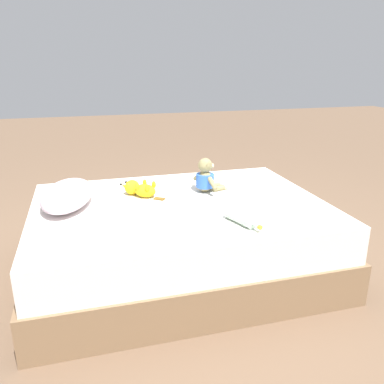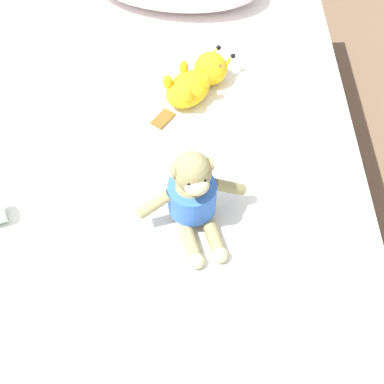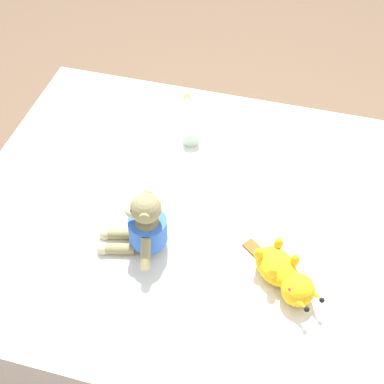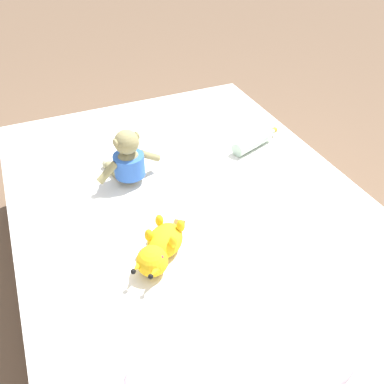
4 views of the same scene
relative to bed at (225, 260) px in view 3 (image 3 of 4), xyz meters
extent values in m
plane|color=brown|center=(0.00, 0.00, -0.24)|extent=(16.00, 16.00, 0.00)
cube|color=#846647|center=(0.00, 0.00, -0.11)|extent=(1.34, 1.85, 0.25)
cube|color=white|center=(0.00, 0.00, 0.13)|extent=(1.30, 1.80, 0.23)
ellipsoid|color=#8E8456|center=(0.17, -0.22, 0.32)|extent=(0.13, 0.12, 0.15)
cylinder|color=blue|center=(0.17, -0.22, 0.32)|extent=(0.15, 0.15, 0.09)
sphere|color=#8E8456|center=(0.17, -0.22, 0.43)|extent=(0.10, 0.10, 0.10)
ellipsoid|color=#C1B789|center=(0.18, -0.26, 0.42)|extent=(0.07, 0.06, 0.04)
sphere|color=black|center=(0.20, -0.25, 0.44)|extent=(0.01, 0.01, 0.01)
sphere|color=black|center=(0.17, -0.26, 0.44)|extent=(0.01, 0.01, 0.01)
cylinder|color=#8E8456|center=(0.22, -0.21, 0.44)|extent=(0.02, 0.03, 0.03)
cylinder|color=#8E8456|center=(0.13, -0.23, 0.44)|extent=(0.02, 0.03, 0.03)
cylinder|color=#8E8456|center=(0.27, -0.20, 0.33)|extent=(0.10, 0.05, 0.08)
cylinder|color=#8E8456|center=(0.08, -0.24, 0.33)|extent=(0.10, 0.05, 0.08)
cylinder|color=#8E8456|center=(0.23, -0.31, 0.26)|extent=(0.06, 0.11, 0.04)
cylinder|color=#8E8456|center=(0.17, -0.32, 0.26)|extent=(0.06, 0.11, 0.04)
sphere|color=#C1B789|center=(0.24, -0.35, 0.26)|extent=(0.04, 0.04, 0.04)
sphere|color=#C1B789|center=(0.18, -0.37, 0.26)|extent=(0.04, 0.04, 0.04)
ellipsoid|color=yellow|center=(0.18, 0.19, 0.29)|extent=(0.18, 0.18, 0.08)
sphere|color=yellow|center=(0.25, 0.26, 0.29)|extent=(0.10, 0.10, 0.10)
cone|color=yellow|center=(0.26, 0.31, 0.30)|extent=(0.06, 0.07, 0.05)
sphere|color=black|center=(0.28, 0.33, 0.31)|extent=(0.02, 0.02, 0.02)
cone|color=yellow|center=(0.30, 0.27, 0.30)|extent=(0.06, 0.07, 0.05)
sphere|color=black|center=(0.32, 0.30, 0.31)|extent=(0.02, 0.02, 0.02)
sphere|color=red|center=(0.23, 0.28, 0.32)|extent=(0.02, 0.02, 0.02)
sphere|color=red|center=(0.27, 0.24, 0.32)|extent=(0.02, 0.02, 0.02)
ellipsoid|color=yellow|center=(0.17, 0.24, 0.32)|extent=(0.04, 0.04, 0.05)
ellipsoid|color=yellow|center=(0.23, 0.18, 0.32)|extent=(0.04, 0.04, 0.05)
ellipsoid|color=yellow|center=(0.12, 0.18, 0.32)|extent=(0.04, 0.04, 0.05)
ellipsoid|color=yellow|center=(0.18, 0.13, 0.32)|extent=(0.04, 0.04, 0.05)
cube|color=brown|center=(0.10, 0.11, 0.25)|extent=(0.07, 0.08, 0.01)
cylinder|color=#B2D1B7|center=(-0.40, -0.24, 0.27)|extent=(0.22, 0.13, 0.06)
cylinder|color=#B2D1B7|center=(-0.52, -0.28, 0.27)|extent=(0.05, 0.04, 0.02)
cylinder|color=gold|center=(-0.55, -0.29, 0.27)|extent=(0.02, 0.03, 0.03)
camera|label=1|loc=(-2.27, 0.55, 1.10)|focal=37.07mm
camera|label=2|loc=(0.14, -1.07, 1.56)|focal=56.46mm
camera|label=3|loc=(1.16, 0.19, 1.68)|focal=51.39mm
camera|label=4|loc=(0.48, 1.09, 1.25)|focal=38.31mm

